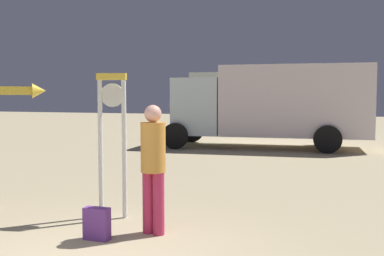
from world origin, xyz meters
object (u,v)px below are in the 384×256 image
object	(u,v)px
person_near_clock	(153,162)
backpack	(97,224)
arrow_sign	(9,116)
box_truck_far	(255,100)
box_truck_near	(274,103)
standing_clock	(112,131)

from	to	relation	value
person_near_clock	backpack	distance (m)	1.06
arrow_sign	box_truck_far	bearing A→B (deg)	87.71
person_near_clock	box_truck_near	size ratio (longest dim) A/B	0.24
arrow_sign	person_near_clock	world-z (taller)	arrow_sign
standing_clock	box_truck_near	world-z (taller)	box_truck_near
arrow_sign	box_truck_near	bearing A→B (deg)	74.78
arrow_sign	person_near_clock	xyz separation A→B (m)	(2.83, -0.59, -0.55)
box_truck_far	person_near_clock	bearing A→B (deg)	-83.17
backpack	box_truck_near	xyz separation A→B (m)	(0.50, 11.15, 1.40)
standing_clock	box_truck_far	distance (m)	17.36
arrow_sign	person_near_clock	bearing A→B (deg)	-11.79
person_near_clock	backpack	size ratio (longest dim) A/B	4.14
standing_clock	backpack	xyz separation A→B (m)	(0.33, -1.02, -1.11)
arrow_sign	box_truck_far	world-z (taller)	box_truck_far
backpack	box_truck_far	size ratio (longest dim) A/B	0.06
standing_clock	box_truck_far	xyz separation A→B (m)	(-1.22, 17.31, 0.35)
standing_clock	arrow_sign	xyz separation A→B (m)	(-1.92, 0.03, 0.20)
arrow_sign	backpack	distance (m)	2.81
person_near_clock	standing_clock	bearing A→B (deg)	148.54
person_near_clock	box_truck_far	bearing A→B (deg)	96.83
standing_clock	person_near_clock	world-z (taller)	standing_clock
arrow_sign	backpack	xyz separation A→B (m)	(2.25, -1.05, -1.31)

